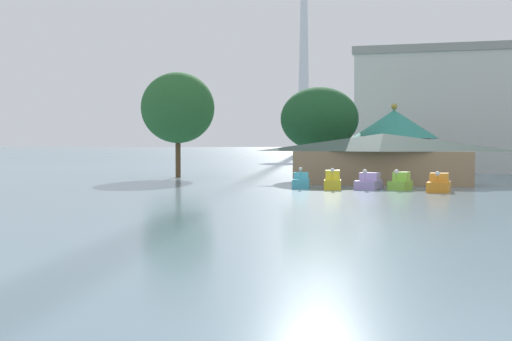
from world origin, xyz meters
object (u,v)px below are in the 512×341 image
pedal_boat_lavender (369,182)px  shoreline_tree_mid (319,119)px  background_building_block (467,112)px  pedal_boat_cyan (301,182)px  pedal_boat_lime (400,183)px  green_roof_pavilion (394,140)px  boathouse (383,158)px  shoreline_tree_tall_left (178,108)px  pedal_boat_yellow (333,182)px  pedal_boat_orange (439,184)px

pedal_boat_lavender → shoreline_tree_mid: bearing=-146.3°
background_building_block → pedal_boat_cyan: bearing=-109.7°
pedal_boat_lime → green_roof_pavilion: green_roof_pavilion is taller
pedal_boat_lavender → boathouse: boathouse is taller
pedal_boat_cyan → shoreline_tree_mid: bearing=174.5°
pedal_boat_lavender → boathouse: bearing=-174.4°
shoreline_tree_tall_left → shoreline_tree_mid: size_ratio=1.19×
pedal_boat_yellow → green_roof_pavilion: green_roof_pavilion is taller
pedal_boat_orange → pedal_boat_lavender: bearing=-101.3°
shoreline_tree_mid → green_roof_pavilion: bearing=34.6°
green_roof_pavilion → background_building_block: (8.40, 20.51, 3.92)m
pedal_boat_cyan → shoreline_tree_tall_left: size_ratio=0.26×
pedal_boat_yellow → pedal_boat_lime: 5.34m
shoreline_tree_tall_left → shoreline_tree_mid: 15.48m
background_building_block → green_roof_pavilion: bearing=-112.3°
pedal_boat_cyan → boathouse: bearing=128.7°
pedal_boat_lavender → green_roof_pavilion: 20.79m
pedal_boat_cyan → pedal_boat_orange: pedal_boat_cyan is taller
shoreline_tree_tall_left → green_roof_pavilion: bearing=15.2°
pedal_boat_lime → shoreline_tree_tall_left: 29.22m
pedal_boat_yellow → boathouse: boathouse is taller
green_roof_pavilion → shoreline_tree_mid: bearing=-145.4°
pedal_boat_lime → shoreline_tree_tall_left: bearing=-104.3°
green_roof_pavilion → shoreline_tree_tall_left: bearing=-164.8°
pedal_boat_orange → pedal_boat_yellow: bearing=-92.1°
pedal_boat_lavender → pedal_boat_lime: (2.48, 0.00, 0.03)m
shoreline_tree_mid → pedal_boat_lime: bearing=-59.3°
green_roof_pavilion → shoreline_tree_tall_left: size_ratio=0.83×
pedal_boat_cyan → shoreline_tree_tall_left: bearing=-140.4°
pedal_boat_yellow → boathouse: size_ratio=0.19×
background_building_block → boathouse: bearing=-104.1°
pedal_boat_cyan → background_building_block: bearing=150.7°
pedal_boat_lavender → background_building_block: size_ratio=0.10×
pedal_boat_lavender → pedal_boat_orange: size_ratio=0.99×
pedal_boat_orange → pedal_boat_cyan: bearing=-93.5°
pedal_boat_orange → background_building_block: 43.36m
pedal_boat_lime → green_roof_pavilion: bearing=-159.1°
pedal_boat_lavender → pedal_boat_orange: (5.41, -1.58, 0.03)m
pedal_boat_cyan → shoreline_tree_tall_left: 22.90m
pedal_boat_yellow → shoreline_tree_tall_left: size_ratio=0.27×
pedal_boat_orange → background_building_block: (3.69, 42.56, 7.46)m
pedal_boat_lavender → pedal_boat_orange: bearing=84.0°
pedal_boat_lime → shoreline_tree_mid: (-9.13, 15.39, 5.69)m
pedal_boat_lime → boathouse: size_ratio=0.15×
pedal_boat_lime → shoreline_tree_mid: 18.78m
pedal_boat_orange → green_roof_pavilion: 22.82m
pedal_boat_cyan → background_building_block: background_building_block is taller
pedal_boat_cyan → pedal_boat_lime: size_ratio=1.17×
green_roof_pavilion → shoreline_tree_tall_left: (-22.74, -6.19, 3.47)m
shoreline_tree_mid → background_building_block: 30.09m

